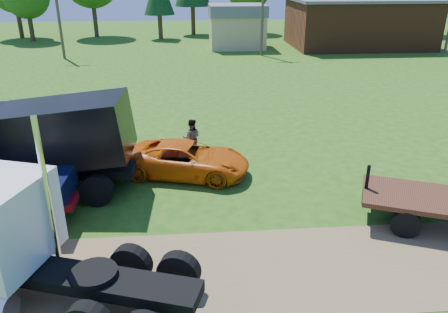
{
  "coord_description": "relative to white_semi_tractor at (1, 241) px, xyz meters",
  "views": [
    {
      "loc": [
        -1.67,
        -10.44,
        8.2
      ],
      "look_at": [
        -0.39,
        4.9,
        1.6
      ],
      "focal_mm": 35.0,
      "sensor_mm": 36.0,
      "label": 1
    }
  ],
  "objects": [
    {
      "name": "black_dump_truck",
      "position": [
        -1.36,
        6.1,
        0.44
      ],
      "size": [
        9.1,
        3.11,
        3.91
      ],
      "rotation": [
        0.0,
        0.0,
        -0.04
      ],
      "color": "black",
      "rests_on": "ground"
    },
    {
      "name": "tan_shed",
      "position": [
        10.67,
        40.43,
        0.72
      ],
      "size": [
        6.2,
        5.4,
        4.7
      ],
      "color": "tan",
      "rests_on": "ground"
    },
    {
      "name": "spectator_b",
      "position": [
        5.07,
        9.24,
        -0.79
      ],
      "size": [
        0.92,
        0.74,
        1.84
      ],
      "primitive_type": "imported",
      "rotation": [
        0.0,
        0.0,
        3.1
      ],
      "color": "#999999",
      "rests_on": "ground"
    },
    {
      "name": "brick_building",
      "position": [
        24.67,
        40.43,
        0.95
      ],
      "size": [
        15.4,
        10.4,
        5.3
      ],
      "color": "brown",
      "rests_on": "ground"
    },
    {
      "name": "orange_pickup",
      "position": [
        4.85,
        7.17,
        -0.97
      ],
      "size": [
        5.75,
        3.76,
        1.47
      ],
      "primitive_type": "imported",
      "rotation": [
        0.0,
        0.0,
        1.3
      ],
      "color": "#D65C0A",
      "rests_on": "ground"
    },
    {
      "name": "ground",
      "position": [
        6.67,
        0.43,
        -1.71
      ],
      "size": [
        140.0,
        140.0,
        0.0
      ],
      "primitive_type": "plane",
      "color": "#235412",
      "rests_on": "ground"
    },
    {
      "name": "white_semi_tractor",
      "position": [
        0.0,
        0.0,
        0.0
      ],
      "size": [
        8.43,
        4.98,
        5.0
      ],
      "rotation": [
        0.0,
        0.0,
        -0.32
      ],
      "color": "black",
      "rests_on": "ground"
    },
    {
      "name": "dirt_track",
      "position": [
        6.67,
        0.43,
        -1.7
      ],
      "size": [
        120.0,
        4.2,
        0.01
      ],
      "primitive_type": "cube",
      "color": "brown",
      "rests_on": "ground"
    },
    {
      "name": "utility_poles",
      "position": [
        12.67,
        35.43,
        3.01
      ],
      "size": [
        42.2,
        0.28,
        9.0
      ],
      "color": "#4B3C2A",
      "rests_on": "ground"
    }
  ]
}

